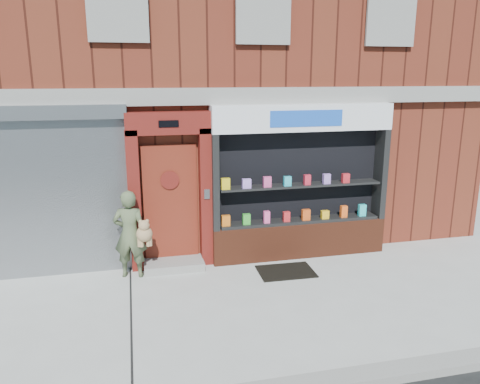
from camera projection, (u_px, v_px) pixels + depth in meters
name	position (u px, v px, depth m)	size (l,w,h in m)	color
ground	(232.00, 307.00, 7.32)	(80.00, 80.00, 0.00)	#9E9E99
building	(182.00, 55.00, 11.99)	(12.00, 8.16, 8.00)	#5D2015
shutter_bay	(38.00, 183.00, 8.05)	(3.10, 0.30, 3.04)	gray
red_door_bay	(171.00, 191.00, 8.55)	(1.52, 0.58, 2.90)	#5C140F
pharmacy_bay	(300.00, 189.00, 9.08)	(3.50, 0.41, 3.00)	#622917
woman	(131.00, 234.00, 8.24)	(0.71, 0.56, 1.59)	#4D5A3B
doormat	(286.00, 271.00, 8.60)	(1.01, 0.71, 0.03)	black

